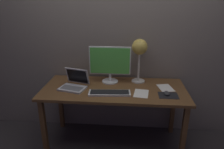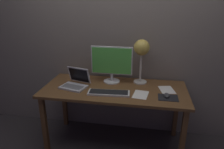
# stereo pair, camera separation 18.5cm
# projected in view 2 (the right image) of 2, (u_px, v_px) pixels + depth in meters

# --- Properties ---
(ground_plane) EXTENTS (4.80, 4.80, 0.00)m
(ground_plane) POSITION_uv_depth(u_px,v_px,m) (114.00, 142.00, 2.60)
(ground_plane) COLOR #383333
(ground_plane) RESTS_ON ground
(back_wall) EXTENTS (4.80, 0.06, 2.60)m
(back_wall) POSITION_uv_depth(u_px,v_px,m) (120.00, 32.00, 2.52)
(back_wall) COLOR gray
(back_wall) RESTS_ON ground
(desk) EXTENTS (1.60, 0.70, 0.74)m
(desk) POSITION_uv_depth(u_px,v_px,m) (114.00, 95.00, 2.38)
(desk) COLOR brown
(desk) RESTS_ON ground
(monitor) EXTENTS (0.48, 0.19, 0.43)m
(monitor) POSITION_uv_depth(u_px,v_px,m) (112.00, 63.00, 2.44)
(monitor) COLOR silver
(monitor) RESTS_ON desk
(keyboard_main) EXTENTS (0.45, 0.17, 0.03)m
(keyboard_main) POSITION_uv_depth(u_px,v_px,m) (109.00, 93.00, 2.21)
(keyboard_main) COLOR silver
(keyboard_main) RESTS_ON desk
(laptop) EXTENTS (0.33, 0.31, 0.21)m
(laptop) POSITION_uv_depth(u_px,v_px,m) (76.00, 81.00, 2.38)
(laptop) COLOR silver
(laptop) RESTS_ON desk
(desk_lamp) EXTENTS (0.18, 0.18, 0.52)m
(desk_lamp) POSITION_uv_depth(u_px,v_px,m) (142.00, 50.00, 2.37)
(desk_lamp) COLOR beige
(desk_lamp) RESTS_ON desk
(mousepad) EXTENTS (0.20, 0.16, 0.00)m
(mousepad) POSITION_uv_depth(u_px,v_px,m) (168.00, 98.00, 2.12)
(mousepad) COLOR black
(mousepad) RESTS_ON desk
(mouse) EXTENTS (0.06, 0.10, 0.03)m
(mouse) POSITION_uv_depth(u_px,v_px,m) (167.00, 95.00, 2.13)
(mouse) COLOR #38383A
(mouse) RESTS_ON mousepad
(paper_sheet_near_mouse) EXTENTS (0.17, 0.23, 0.00)m
(paper_sheet_near_mouse) POSITION_uv_depth(u_px,v_px,m) (141.00, 95.00, 2.19)
(paper_sheet_near_mouse) COLOR white
(paper_sheet_near_mouse) RESTS_ON desk
(paper_sheet_by_keyboard) EXTENTS (0.19, 0.24, 0.00)m
(paper_sheet_by_keyboard) POSITION_uv_depth(u_px,v_px,m) (167.00, 90.00, 2.30)
(paper_sheet_by_keyboard) COLOR white
(paper_sheet_by_keyboard) RESTS_ON desk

